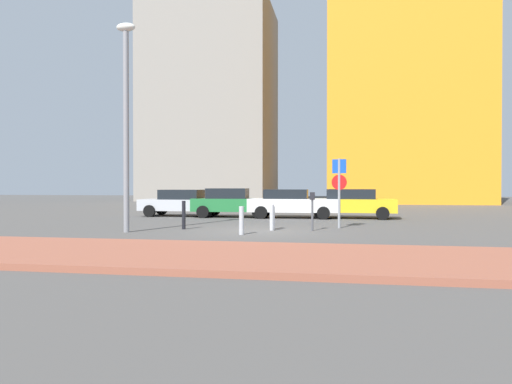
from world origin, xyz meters
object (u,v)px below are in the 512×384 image
at_px(parking_meter, 312,206).
at_px(parking_sign_post, 339,184).
at_px(traffic_bollard_far, 272,217).
at_px(traffic_bollard_edge, 273,218).
at_px(traffic_bollard_mid, 241,221).
at_px(parked_car_silver, 183,202).
at_px(parked_car_white, 292,203).
at_px(parked_car_yellow, 352,203).
at_px(traffic_bollard_near, 184,215).
at_px(street_lamp, 126,110).
at_px(parked_car_green, 232,202).

bearing_deg(parking_meter, parking_sign_post, 52.72).
height_order(traffic_bollard_far, traffic_bollard_edge, traffic_bollard_far).
bearing_deg(traffic_bollard_edge, traffic_bollard_mid, -109.18).
bearing_deg(parked_car_silver, parked_car_white, -2.24).
xyz_separation_m(parked_car_silver, parked_car_yellow, (9.07, 0.05, 0.04)).
bearing_deg(parking_meter, traffic_bollard_far, -175.11).
relative_size(parked_car_white, traffic_bollard_far, 4.78).
height_order(parking_sign_post, parking_meter, parking_sign_post).
distance_m(traffic_bollard_near, traffic_bollard_mid, 3.03).
bearing_deg(parked_car_silver, traffic_bollard_mid, -59.67).
xyz_separation_m(parked_car_yellow, parking_sign_post, (-0.61, -5.85, 0.92)).
relative_size(parking_meter, traffic_bollard_near, 1.31).
bearing_deg(traffic_bollard_far, parked_car_white, 89.83).
height_order(parked_car_silver, parked_car_white, parked_car_white).
bearing_deg(traffic_bollard_mid, traffic_bollard_near, 148.86).
bearing_deg(traffic_bollard_far, street_lamp, -162.62).
bearing_deg(parking_meter, parked_car_yellow, 77.48).
relative_size(parked_car_white, traffic_bollard_edge, 5.31).
bearing_deg(traffic_bollard_edge, traffic_bollard_far, -86.64).
bearing_deg(traffic_bollard_mid, parking_meter, 38.42).
height_order(parked_car_white, traffic_bollard_mid, parked_car_white).
xyz_separation_m(traffic_bollard_mid, traffic_bollard_edge, (0.77, 2.20, -0.05)).
relative_size(traffic_bollard_near, traffic_bollard_mid, 1.13).
distance_m(parked_car_yellow, traffic_bollard_near, 9.80).
bearing_deg(parked_car_white, traffic_bollard_near, -115.70).
xyz_separation_m(parked_car_white, traffic_bollard_near, (-3.41, -7.08, -0.23)).
distance_m(parked_car_yellow, street_lamp, 12.50).
bearing_deg(parked_car_yellow, traffic_bollard_far, -112.97).
xyz_separation_m(parked_car_green, parked_car_white, (3.19, 0.01, -0.02)).
relative_size(parking_meter, street_lamp, 0.19).
relative_size(parking_meter, traffic_bollard_edge, 1.64).
distance_m(parked_car_white, traffic_bollard_edge, 6.46).
height_order(parked_car_white, traffic_bollard_far, parked_car_white).
xyz_separation_m(parked_car_silver, parking_meter, (7.49, -7.07, 0.17)).
bearing_deg(parked_car_green, traffic_bollard_far, -65.48).
bearing_deg(parking_meter, traffic_bollard_mid, -141.58).
xyz_separation_m(traffic_bollard_near, traffic_bollard_mid, (2.59, -1.57, -0.06)).
height_order(parked_car_yellow, traffic_bollard_near, parked_car_yellow).
relative_size(parked_car_white, parked_car_yellow, 1.02).
xyz_separation_m(parked_car_white, parking_sign_post, (2.44, -5.56, 0.94)).
distance_m(parked_car_white, parked_car_yellow, 3.06).
bearing_deg(street_lamp, parking_sign_post, 21.67).
distance_m(parking_sign_post, traffic_bollard_edge, 2.94).
bearing_deg(parked_car_white, parked_car_green, -179.89).
relative_size(parked_car_silver, traffic_bollard_mid, 4.78).
xyz_separation_m(parked_car_yellow, street_lamp, (-8.10, -8.82, 3.57)).
xyz_separation_m(parked_car_silver, street_lamp, (0.96, -8.78, 3.61)).
bearing_deg(traffic_bollard_near, street_lamp, -138.44).
relative_size(parked_car_silver, parking_sign_post, 1.69).
distance_m(parked_car_green, parked_car_white, 3.19).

